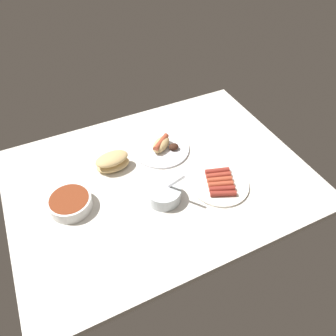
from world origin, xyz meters
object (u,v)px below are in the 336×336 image
Objects in this scene: bread_stack at (112,162)px; bowl_chili at (70,203)px; plate_hotdog_assembled at (162,147)px; plate_sausages at (220,184)px; bowl_coleslaw at (164,193)px.

bowl_chili is at bearing -147.50° from bread_stack.
plate_sausages is at bearing -67.95° from plate_hotdog_assembled.
bowl_coleslaw reaches higher than plate_sausages.
plate_hotdog_assembled is at bearing 66.67° from bowl_coleslaw.
bread_stack is 0.64× the size of plate_sausages.
plate_sausages is at bearing -38.43° from bread_stack.
bowl_coleslaw reaches higher than bread_stack.
bowl_chili is 0.70× the size of plate_sausages.
bowl_coleslaw is 27.06cm from bread_stack.
bowl_coleslaw is at bearing 170.90° from plate_sausages.
bread_stack is at bearing 141.57° from plate_sausages.
plate_hotdog_assembled is 1.54× the size of bowl_chili.
bread_stack reaches higher than bowl_chili.
bowl_chili reaches higher than plate_sausages.
bowl_chili is at bearing 165.57° from plate_sausages.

